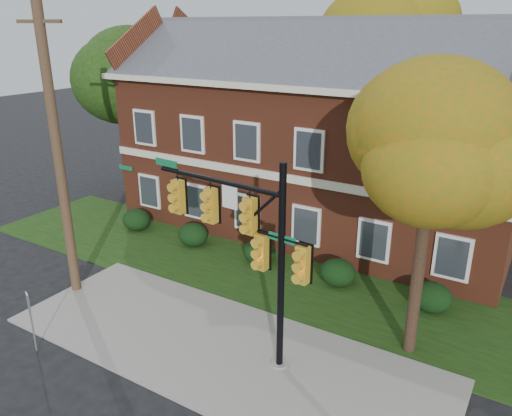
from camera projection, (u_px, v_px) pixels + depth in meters
The scene contains 15 objects.
ground at pixel (200, 367), 14.61m from camera, with size 120.00×120.00×0.00m, color black.
sidewalk at pixel (219, 348), 15.40m from camera, with size 14.00×5.00×0.08m, color gray.
grass_strip at pixel (294, 282), 19.40m from camera, with size 30.00×6.00×0.04m, color #193811.
apartment_building at pixel (318, 125), 23.43m from camera, with size 18.80×8.80×9.74m.
hedge_far_left at pixel (136, 220), 24.21m from camera, with size 1.40×1.26×1.05m, color black.
hedge_left at pixel (193, 235), 22.49m from camera, with size 1.40×1.26×1.05m, color black.
hedge_center at pixel (260, 252), 20.77m from camera, with size 1.40×1.26×1.05m, color black.
hedge_right at pixel (338, 272), 19.05m from camera, with size 1.40×1.26×1.05m, color black.
hedge_far_right at pixel (432, 297), 17.33m from camera, with size 1.40×1.26×1.05m, color black.
tree_near_right at pixel (443, 138), 12.83m from camera, with size 4.50×4.25×8.58m.
tree_left_rear at pixel (145, 79), 26.74m from camera, with size 5.40×5.10×8.88m.
tree_far_rear at pixel (402, 36), 27.71m from camera, with size 6.84×6.46×11.52m.
traffic_signal at pixel (249, 238), 13.90m from camera, with size 5.53×0.73×6.18m.
utility_pole at pixel (58, 155), 17.02m from camera, with size 1.58×0.55×10.33m.
sign_post at pixel (30, 312), 14.88m from camera, with size 0.28×0.15×1.99m.
Camera 1 is at (7.75, -9.45, 9.42)m, focal length 35.00 mm.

